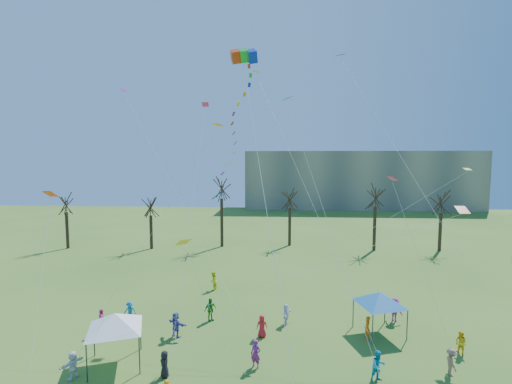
# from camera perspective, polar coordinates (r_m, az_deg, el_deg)

# --- Properties ---
(distant_building) EXTENTS (60.00, 14.00, 15.00)m
(distant_building) POSITION_cam_1_polar(r_m,az_deg,el_deg) (99.28, 16.15, 1.91)
(distant_building) COLOR gray
(distant_building) RESTS_ON ground
(bare_tree_row) EXTENTS (68.22, 8.69, 11.18)m
(bare_tree_row) POSITION_cam_1_polar(r_m,az_deg,el_deg) (51.22, 5.78, -1.67)
(bare_tree_row) COLOR black
(bare_tree_row) RESTS_ON ground
(big_box_kite) EXTENTS (2.56, 5.79, 19.54)m
(big_box_kite) POSITION_cam_1_polar(r_m,az_deg,el_deg) (21.82, -2.32, 11.22)
(big_box_kite) COLOR red
(big_box_kite) RESTS_ON ground
(canopy_tent_white) EXTENTS (4.16, 4.16, 3.33)m
(canopy_tent_white) POSITION_cam_1_polar(r_m,az_deg,el_deg) (25.06, -21.66, -18.66)
(canopy_tent_white) COLOR #3F3F44
(canopy_tent_white) RESTS_ON ground
(canopy_tent_blue) EXTENTS (4.03, 4.03, 3.15)m
(canopy_tent_blue) POSITION_cam_1_polar(r_m,az_deg,el_deg) (28.73, 19.19, -15.76)
(canopy_tent_blue) COLOR #3F3F44
(canopy_tent_blue) RESTS_ON ground
(festival_crowd) EXTENTS (26.21, 19.63, 1.86)m
(festival_crowd) POSITION_cam_1_polar(r_m,az_deg,el_deg) (25.70, 1.10, -22.50)
(festival_crowd) COLOR red
(festival_crowd) RESTS_ON ground
(small_kites_aloft) EXTENTS (29.62, 19.63, 30.98)m
(small_kites_aloft) POSITION_cam_1_polar(r_m,az_deg,el_deg) (24.98, 1.92, 6.25)
(small_kites_aloft) COLOR #FE400D
(small_kites_aloft) RESTS_ON ground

